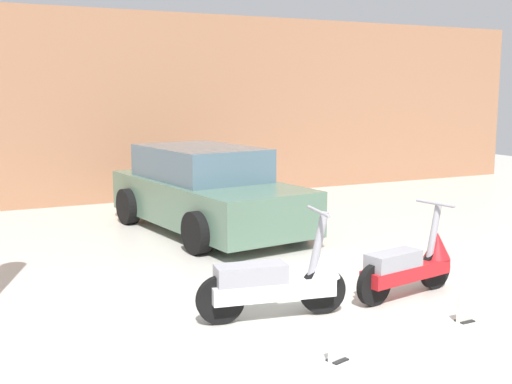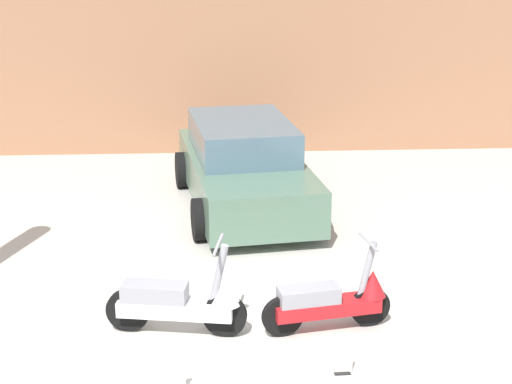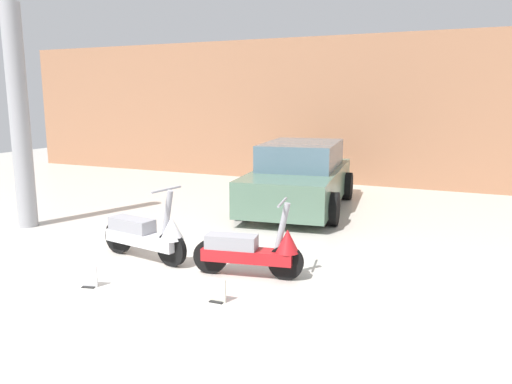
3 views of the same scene
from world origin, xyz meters
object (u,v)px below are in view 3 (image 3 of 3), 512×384
Objects in this scene: car_rear_left at (300,177)px; placard_near_right_scooter at (217,292)px; support_column_side at (19,118)px; placard_near_left_scooter at (89,277)px; scooter_front_left at (147,234)px; scooter_front_right at (252,250)px.

car_rear_left is 15.66× the size of placard_near_right_scooter.
support_column_side is at bearing -56.72° from car_rear_left.
placard_near_left_scooter is at bearing -30.94° from support_column_side.
support_column_side is (-4.59, 1.56, 1.76)m from placard_near_right_scooter.
scooter_front_left is at bearing -12.86° from support_column_side.
placard_near_left_scooter is 3.90m from support_column_side.
car_rear_left is (0.82, 4.03, 0.26)m from scooter_front_left.
scooter_front_right is 5.41× the size of placard_near_right_scooter.
scooter_front_right is 4.91m from support_column_side.
scooter_front_left is 0.37× the size of car_rear_left.
scooter_front_left is at bearing -19.20° from car_rear_left.
placard_near_right_scooter is (1.56, -0.87, -0.26)m from scooter_front_left.
scooter_front_left is 3.45m from support_column_side.
scooter_front_right is (1.59, -0.00, -0.02)m from scooter_front_left.
car_rear_left is at bearing 41.01° from support_column_side.
support_column_side is (-4.62, 0.69, 1.52)m from scooter_front_right.
scooter_front_right is at bearing 9.40° from scooter_front_left.
scooter_front_right is 0.38× the size of support_column_side.
support_column_side is at bearing 176.69° from scooter_front_left.
placard_near_left_scooter is 1.00× the size of placard_near_right_scooter.
placard_near_right_scooter is (-0.03, -0.86, -0.24)m from scooter_front_right.
scooter_front_right is 4.12m from car_rear_left.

